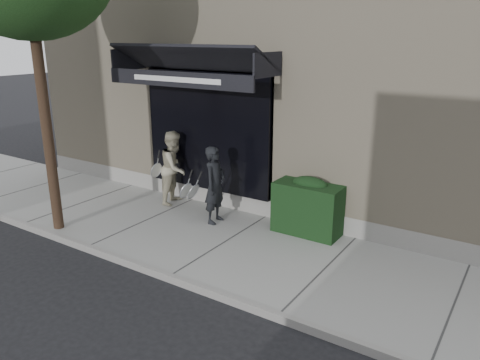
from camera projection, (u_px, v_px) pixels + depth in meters
The scene contains 7 objects.
ground at pixel (226, 247), 8.85m from camera, with size 80.00×80.00×0.00m, color black.
sidewalk at pixel (226, 244), 8.83m from camera, with size 20.00×3.00×0.12m, color #999994.
curb at pixel (171, 278), 7.59m from camera, with size 20.00×0.10×0.14m, color gray.
building_facade at pixel (335, 80), 11.99m from camera, with size 14.30×8.04×5.64m.
hedge at pixel (309, 206), 9.07m from camera, with size 1.30×0.70×1.14m.
pedestrian_front at pixel (215, 185), 9.50m from camera, with size 0.79×0.84×1.60m.
pedestrian_back at pixel (175, 167), 10.63m from camera, with size 0.78×0.96×1.67m.
Camera 1 is at (4.65, -6.60, 3.85)m, focal length 35.00 mm.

